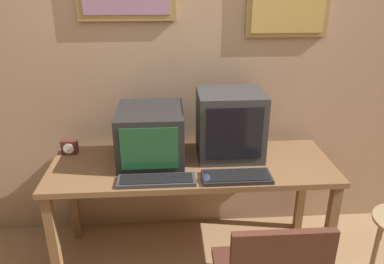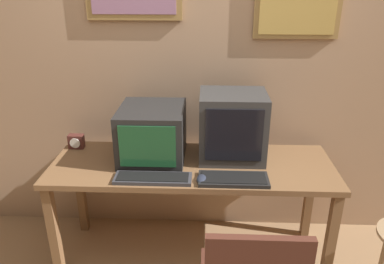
# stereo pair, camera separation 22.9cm
# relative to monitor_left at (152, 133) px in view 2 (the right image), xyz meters

# --- Properties ---
(wall_back) EXTENTS (8.00, 0.08, 2.60)m
(wall_back) POSITION_rel_monitor_left_xyz_m (0.26, 0.34, 0.41)
(wall_back) COLOR tan
(wall_back) RESTS_ON ground_plane
(desk) EXTENTS (1.79, 0.62, 0.73)m
(desk) POSITION_rel_monitor_left_xyz_m (0.26, -0.08, -0.25)
(desk) COLOR brown
(desk) RESTS_ON ground_plane
(monitor_left) EXTENTS (0.41, 0.45, 0.34)m
(monitor_left) POSITION_rel_monitor_left_xyz_m (0.00, 0.00, 0.00)
(monitor_left) COLOR black
(monitor_left) RESTS_ON desk
(monitor_right) EXTENTS (0.42, 0.35, 0.43)m
(monitor_right) POSITION_rel_monitor_left_xyz_m (0.51, 0.03, 0.05)
(monitor_right) COLOR #333333
(monitor_right) RESTS_ON desk
(keyboard_main) EXTENTS (0.45, 0.14, 0.03)m
(keyboard_main) POSITION_rel_monitor_left_xyz_m (0.04, -0.30, -0.16)
(keyboard_main) COLOR #333338
(keyboard_main) RESTS_ON desk
(keyboard_side) EXTENTS (0.41, 0.17, 0.03)m
(keyboard_side) POSITION_rel_monitor_left_xyz_m (0.51, -0.29, -0.16)
(keyboard_side) COLOR black
(keyboard_side) RESTS_ON desk
(mouse_near_keyboard) EXTENTS (0.06, 0.10, 0.03)m
(mouse_near_keyboard) POSITION_rel_monitor_left_xyz_m (0.32, -0.30, -0.15)
(mouse_near_keyboard) COLOR #282D3D
(mouse_near_keyboard) RESTS_ON desk
(desk_clock) EXTENTS (0.10, 0.06, 0.10)m
(desk_clock) POSITION_rel_monitor_left_xyz_m (-0.55, 0.12, -0.12)
(desk_clock) COLOR #4C231E
(desk_clock) RESTS_ON desk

